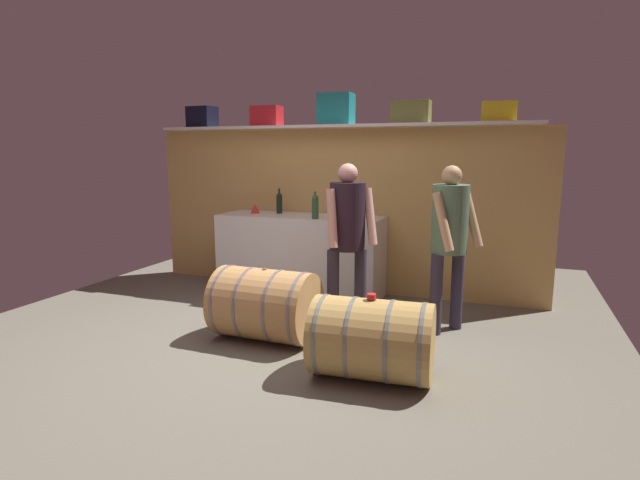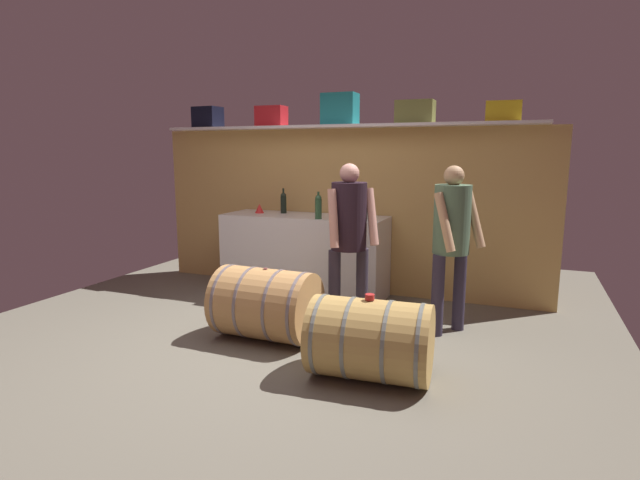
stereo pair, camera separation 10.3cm
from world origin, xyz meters
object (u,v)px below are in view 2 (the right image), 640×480
object	(u,v)px
wine_barrel_far	(266,304)
winemaker_pouring	(349,229)
toolcase_red	(271,116)
red_funnel	(259,208)
wine_bottle_clear	(368,205)
visitor_tasting	(452,232)
toolcase_yellow	(504,111)
tasting_cup	(370,297)
toolcase_teal	(340,109)
work_cabinet	(304,255)
toolcase_olive	(415,112)
wine_glass	(342,210)
toolcase_black	(208,117)
wine_bottle_dark	(283,202)
wine_bottle_green	(318,206)
wine_barrel_near	(371,340)

from	to	relation	value
wine_barrel_far	winemaker_pouring	bearing A→B (deg)	44.63
toolcase_red	red_funnel	world-z (taller)	toolcase_red
wine_bottle_clear	visitor_tasting	distance (m)	1.24
toolcase_yellow	tasting_cup	distance (m)	2.70
toolcase_teal	tasting_cup	world-z (taller)	toolcase_teal
visitor_tasting	work_cabinet	bearing A→B (deg)	-74.68
toolcase_red	toolcase_olive	bearing A→B (deg)	-1.22
work_cabinet	wine_glass	world-z (taller)	wine_glass
toolcase_yellow	work_cabinet	world-z (taller)	toolcase_yellow
toolcase_yellow	winemaker_pouring	bearing A→B (deg)	-139.64
toolcase_olive	red_funnel	xyz separation A→B (m)	(-1.82, -0.22, -1.10)
toolcase_black	toolcase_yellow	distance (m)	3.56
toolcase_olive	wine_bottle_dark	bearing A→B (deg)	-175.14
toolcase_black	wine_glass	distance (m)	2.24
toolcase_olive	work_cabinet	world-z (taller)	toolcase_olive
toolcase_teal	wine_barrel_far	bearing A→B (deg)	-92.84
wine_bottle_clear	red_funnel	distance (m)	1.37
toolcase_red	toolcase_olive	distance (m)	1.75
toolcase_black	wine_bottle_dark	xyz separation A→B (m)	(1.12, -0.13, -1.04)
work_cabinet	wine_bottle_green	bearing A→B (deg)	-39.72
tasting_cup	wine_barrel_far	bearing A→B (deg)	158.05
wine_glass	winemaker_pouring	world-z (taller)	winemaker_pouring
wine_bottle_clear	winemaker_pouring	world-z (taller)	winemaker_pouring
toolcase_red	wine_bottle_dark	world-z (taller)	toolcase_red
toolcase_red	wine_bottle_green	world-z (taller)	toolcase_red
toolcase_black	wine_barrel_near	size ratio (longest dim) A/B	0.35
wine_bottle_clear	tasting_cup	world-z (taller)	wine_bottle_clear
toolcase_teal	red_funnel	bearing A→B (deg)	-166.83
toolcase_black	visitor_tasting	world-z (taller)	toolcase_black
toolcase_olive	work_cabinet	distance (m)	2.05
winemaker_pouring	wine_bottle_clear	bearing A→B (deg)	-124.29
toolcase_teal	wine_bottle_clear	distance (m)	1.17
wine_barrel_near	wine_bottle_dark	bearing A→B (deg)	126.21
work_cabinet	winemaker_pouring	xyz separation A→B (m)	(0.86, -0.91, 0.49)
winemaker_pouring	visitor_tasting	size ratio (longest dim) A/B	1.01
wine_barrel_far	winemaker_pouring	world-z (taller)	winemaker_pouring
toolcase_olive	winemaker_pouring	bearing A→B (deg)	-107.26
toolcase_teal	wine_glass	bearing A→B (deg)	-64.57
toolcase_yellow	toolcase_olive	bearing A→B (deg)	178.26
red_funnel	visitor_tasting	distance (m)	2.48
wine_glass	visitor_tasting	size ratio (longest dim) A/B	0.09
toolcase_olive	winemaker_pouring	distance (m)	1.65
wine_bottle_dark	red_funnel	bearing A→B (deg)	-161.45
toolcase_red	wine_bottle_clear	world-z (taller)	toolcase_red
wine_bottle_clear	wine_barrel_near	distance (m)	2.16
toolcase_red	wine_bottle_dark	xyz separation A→B (m)	(0.21, -0.13, -1.03)
toolcase_red	tasting_cup	bearing A→B (deg)	-49.76
wine_bottle_green	toolcase_black	bearing A→B (deg)	165.01
wine_bottle_dark	wine_barrel_near	size ratio (longest dim) A/B	0.32
toolcase_red	visitor_tasting	world-z (taller)	toolcase_red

